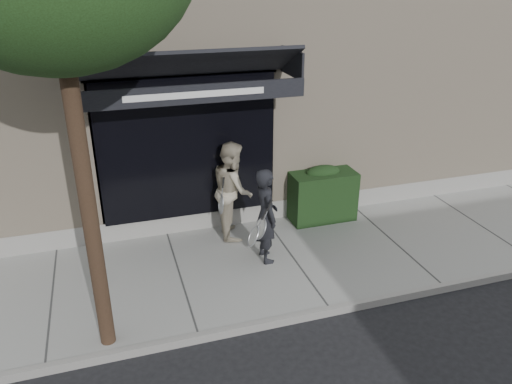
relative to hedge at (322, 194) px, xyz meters
name	(u,v)px	position (x,y,z in m)	size (l,w,h in m)	color
ground	(292,262)	(-1.10, -1.25, -0.66)	(80.00, 80.00, 0.00)	black
sidewalk	(292,259)	(-1.10, -1.25, -0.60)	(20.00, 3.00, 0.12)	gray
curb	(330,311)	(-1.10, -2.80, -0.59)	(20.00, 0.10, 0.14)	gray
building_facade	(221,61)	(-1.11, 3.71, 2.08)	(14.30, 8.04, 5.64)	beige
hedge	(322,194)	(0.00, 0.00, 0.00)	(1.30, 0.70, 1.14)	black
pedestrian_front	(266,216)	(-1.57, -1.17, 0.30)	(0.63, 0.82, 1.68)	black
pedestrian_back	(233,190)	(-1.87, -0.11, 0.38)	(0.80, 0.97, 1.84)	#B7AB93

